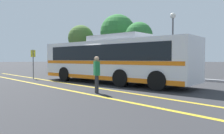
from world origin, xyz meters
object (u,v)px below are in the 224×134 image
parked_car_1 (115,68)px  tree_1 (81,38)px  parked_car_0 (74,66)px  bus_stop_sign (33,60)px  street_lamp (173,31)px  pedestrian_0 (97,72)px  tree_2 (139,36)px  tree_0 (118,32)px  transit_bus (112,59)px

parked_car_1 → tree_1: tree_1 is taller
parked_car_0 → bus_stop_sign: bus_stop_sign is taller
bus_stop_sign → street_lamp: size_ratio=0.42×
pedestrian_0 → bus_stop_sign: bearing=20.0°
tree_1 → tree_2: tree_1 is taller
parked_car_1 → tree_0: bearing=42.0°
parked_car_0 → tree_0: tree_0 is taller
tree_2 → pedestrian_0: bearing=-58.2°
pedestrian_0 → tree_0: (-12.27, 13.35, 4.04)m
street_lamp → tree_1: tree_1 is taller
bus_stop_sign → parked_car_1: bearing=-31.6°
parked_car_0 → pedestrian_0: 14.44m
parked_car_1 → parked_car_0: bearing=92.5°
transit_bus → parked_car_1: 5.80m
transit_bus → parked_car_1: size_ratio=2.29×
parked_car_1 → bus_stop_sign: (-2.89, -6.39, 0.77)m
parked_car_1 → pedestrian_0: size_ratio=2.92×
tree_1 → parked_car_0: bearing=-41.9°
tree_0 → tree_1: 5.64m
parked_car_0 → tree_2: (5.62, 4.39, 3.23)m
tree_1 → tree_2: (10.45, 0.06, -0.51)m
bus_stop_sign → street_lamp: bearing=-43.0°
transit_bus → bus_stop_sign: size_ratio=4.84×
bus_stop_sign → tree_1: size_ratio=0.37×
street_lamp → tree_2: bearing=170.1°
tree_1 → parked_car_1: bearing=-19.4°
street_lamp → tree_2: (-4.47, 0.78, -0.04)m
bus_stop_sign → tree_2: (2.39, 10.31, 2.49)m
parked_car_0 → street_lamp: street_lamp is taller
parked_car_0 → parked_car_1: parked_car_0 is taller
parked_car_1 → tree_1: 12.21m
parked_car_0 → tree_2: tree_2 is taller
parked_car_0 → transit_bus: bearing=73.9°
pedestrian_0 → street_lamp: size_ratio=0.30×
bus_stop_sign → tree_2: 10.87m
parked_car_0 → pedestrian_0: size_ratio=2.59×
tree_0 → parked_car_1: bearing=-46.0°
pedestrian_0 → tree_0: size_ratio=0.23×
tree_0 → street_lamp: bearing=-16.0°
transit_bus → bus_stop_sign: bearing=101.1°
bus_stop_sign → tree_0: bearing=5.7°
transit_bus → bus_stop_sign: (-6.91, -2.29, -0.07)m
bus_stop_sign → tree_0: tree_0 is taller
pedestrian_0 → tree_2: 13.68m
pedestrian_0 → street_lamp: (-2.57, 10.56, 3.04)m
parked_car_1 → tree_2: size_ratio=0.91×
transit_bus → parked_car_1: transit_bus is taller
tree_0 → tree_2: (5.23, -2.01, -1.03)m
bus_stop_sign → tree_1: (-8.06, 10.25, 3.00)m
parked_car_0 → pedestrian_0: bearing=64.9°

